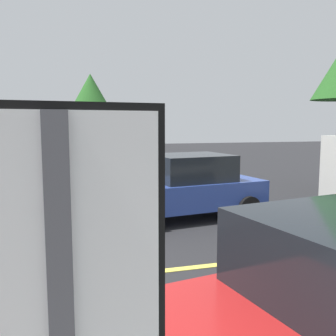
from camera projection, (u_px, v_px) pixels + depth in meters
name	position (u px, v px, depth m)	size (l,w,h in m)	color
ground_plane	(45.00, 284.00, 5.76)	(80.00, 80.00, 0.00)	#262628
lane_marking_centre	(223.00, 264.00, 6.57)	(28.00, 0.16, 0.01)	#E0D14C
car_blue_far_lane	(186.00, 186.00, 9.80)	(4.29, 2.58, 1.68)	#2D479E
tree_left_verge	(91.00, 101.00, 13.06)	(2.05, 2.05, 4.22)	#513823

